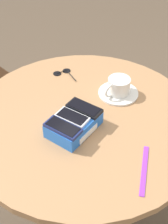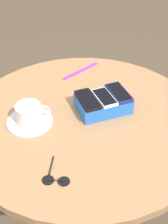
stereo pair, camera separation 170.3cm
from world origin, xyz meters
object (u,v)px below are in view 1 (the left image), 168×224
at_px(sunglasses, 63,73).
at_px(saucer, 118,93).
at_px(round_table, 84,138).
at_px(phone_box, 74,124).
at_px(phone_white, 72,117).
at_px(lanyard_strap, 144,170).
at_px(coffee_cup, 118,86).
at_px(phone_black, 84,108).
at_px(phone_navy, 63,128).

bearing_deg(sunglasses, saucer, -84.02).
height_order(round_table, saucer, saucer).
relative_size(round_table, phone_box, 4.58).
xyz_separation_m(phone_white, saucer, (0.28, -0.01, -0.06)).
bearing_deg(lanyard_strap, coffee_cup, 46.46).
height_order(phone_box, phone_black, phone_black).
height_order(lanyard_strap, sunglasses, sunglasses).
height_order(phone_box, saucer, phone_box).
bearing_deg(lanyard_strap, round_table, 75.52).
distance_m(phone_box, coffee_cup, 0.27).
relative_size(phone_box, saucer, 1.18).
distance_m(phone_white, phone_black, 0.06).
relative_size(phone_white, lanyard_strap, 0.60).
bearing_deg(phone_white, coffee_cup, -2.12).
distance_m(phone_navy, phone_black, 0.13).
height_order(coffee_cup, sunglasses, coffee_cup).
bearing_deg(phone_black, coffee_cup, -1.95).
height_order(phone_white, phone_black, phone_black).
relative_size(phone_box, phone_white, 1.61).
relative_size(phone_white, coffee_cup, 0.98).
height_order(phone_black, sunglasses, phone_black).
bearing_deg(phone_box, phone_black, 2.19).
bearing_deg(phone_black, phone_navy, -176.49).
relative_size(round_table, coffee_cup, 7.22).
distance_m(phone_box, saucer, 0.28).
relative_size(round_table, saucer, 5.41).
distance_m(phone_box, phone_black, 0.07).
bearing_deg(sunglasses, coffee_cup, -84.52).
relative_size(phone_navy, sunglasses, 1.08).
height_order(phone_navy, coffee_cup, coffee_cup).
distance_m(phone_black, coffee_cup, 0.21).
relative_size(phone_navy, phone_black, 1.00).
bearing_deg(phone_white, phone_black, -2.71).
relative_size(round_table, phone_black, 6.72).
bearing_deg(phone_navy, lanyard_strap, -77.69).
xyz_separation_m(round_table, phone_box, (-0.08, -0.02, 0.15)).
xyz_separation_m(phone_box, phone_navy, (-0.06, -0.01, 0.03)).
bearing_deg(phone_box, coffee_cup, -1.01).
xyz_separation_m(phone_navy, phone_black, (0.13, 0.01, -0.00)).
bearing_deg(round_table, saucer, -6.96).
height_order(phone_white, saucer, phone_white).
bearing_deg(coffee_cup, phone_box, 178.99).
distance_m(round_table, lanyard_strap, 0.35).
height_order(saucer, lanyard_strap, saucer).
relative_size(phone_white, sunglasses, 0.99).
relative_size(phone_white, saucer, 0.73).
xyz_separation_m(phone_navy, lanyard_strap, (0.06, -0.29, -0.06)).
relative_size(phone_black, sunglasses, 1.08).
distance_m(lanyard_strap, sunglasses, 0.62).
bearing_deg(coffee_cup, lanyard_strap, -133.54).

